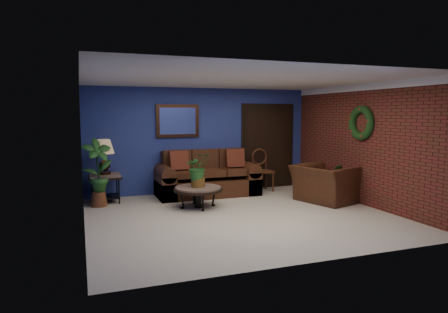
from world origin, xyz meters
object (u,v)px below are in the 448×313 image
object	(u,v)px
side_chair	(261,167)
armchair	(325,184)
coffee_table	(198,190)
end_table	(105,181)
sofa	(206,180)
table_lamp	(104,152)

from	to	relation	value
side_chair	armchair	size ratio (longest dim) A/B	0.85
coffee_table	side_chair	xyz separation A→B (m)	(1.98, 1.23, 0.22)
coffee_table	end_table	world-z (taller)	end_table
side_chair	end_table	bearing A→B (deg)	179.53
end_table	side_chair	xyz separation A→B (m)	(3.72, 0.08, 0.12)
end_table	armchair	world-z (taller)	armchair
sofa	side_chair	world-z (taller)	sofa
coffee_table	armchair	xyz separation A→B (m)	(2.72, -0.42, 0.03)
table_lamp	side_chair	xyz separation A→B (m)	(3.72, 0.08, -0.49)
end_table	armchair	xyz separation A→B (m)	(4.45, -1.57, -0.07)
sofa	side_chair	distance (m)	1.45
sofa	end_table	size ratio (longest dim) A/B	3.51
end_table	side_chair	bearing A→B (deg)	1.17
coffee_table	end_table	xyz separation A→B (m)	(-1.73, 1.15, 0.10)
side_chair	armchair	world-z (taller)	side_chair
sofa	side_chair	bearing A→B (deg)	1.52
coffee_table	side_chair	distance (m)	2.34
sofa	table_lamp	distance (m)	2.40
coffee_table	end_table	distance (m)	2.08
end_table	table_lamp	bearing A→B (deg)	-90.00
end_table	table_lamp	world-z (taller)	table_lamp
armchair	side_chair	bearing A→B (deg)	6.28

